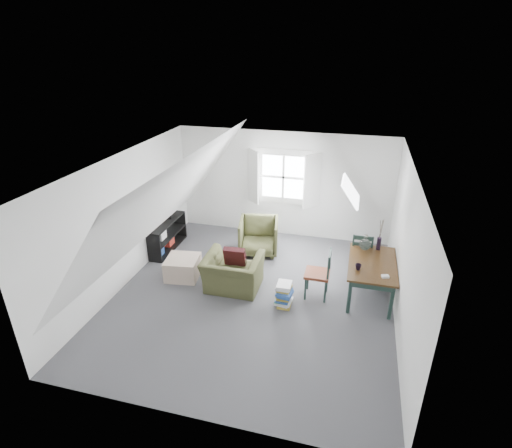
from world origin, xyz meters
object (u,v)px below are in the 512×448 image
(dining_chair_far, at_px, (361,253))
(dining_chair_near, at_px, (319,273))
(armchair_near, at_px, (233,288))
(dining_table, at_px, (372,267))
(magazine_stack, at_px, (284,295))
(media_shelf, at_px, (164,237))
(ottoman, at_px, (183,267))
(armchair_far, at_px, (259,252))

(dining_chair_far, bearing_deg, dining_chair_near, 60.85)
(armchair_near, bearing_deg, dining_table, -171.10)
(magazine_stack, bearing_deg, media_shelf, 155.08)
(ottoman, relative_size, dining_chair_near, 0.66)
(ottoman, bearing_deg, magazine_stack, -11.30)
(armchair_near, relative_size, dining_table, 0.75)
(ottoman, xyz_separation_m, dining_chair_near, (2.69, 0.01, 0.28))
(dining_table, distance_m, magazine_stack, 1.66)
(dining_chair_far, bearing_deg, armchair_near, 33.13)
(dining_table, xyz_separation_m, media_shelf, (-4.47, 0.71, -0.30))
(armchair_far, relative_size, ottoman, 1.38)
(armchair_far, xyz_separation_m, dining_chair_near, (1.48, -1.37, 0.49))
(armchair_near, bearing_deg, dining_chair_far, -153.94)
(armchair_far, xyz_separation_m, media_shelf, (-2.08, -0.41, 0.30))
(armchair_far, distance_m, dining_table, 2.71)
(ottoman, distance_m, magazine_stack, 2.17)
(media_shelf, distance_m, magazine_stack, 3.32)
(ottoman, height_order, dining_chair_near, dining_chair_near)
(armchair_near, relative_size, armchair_far, 1.22)
(dining_chair_near, relative_size, magazine_stack, 2.17)
(dining_table, height_order, magazine_stack, dining_table)
(media_shelf, relative_size, magazine_stack, 3.04)
(ottoman, xyz_separation_m, dining_chair_far, (3.41, 1.00, 0.28))
(armchair_far, relative_size, magazine_stack, 1.98)
(dining_table, relative_size, magazine_stack, 3.22)
(armchair_far, bearing_deg, dining_table, -35.84)
(armchair_far, height_order, dining_chair_far, dining_chair_far)
(ottoman, height_order, media_shelf, media_shelf)
(armchair_far, bearing_deg, dining_chair_near, -53.49)
(armchair_far, height_order, ottoman, ottoman)
(ottoman, distance_m, dining_chair_far, 3.56)
(dining_chair_near, bearing_deg, magazine_stack, -51.46)
(dining_chair_far, xyz_separation_m, media_shelf, (-4.28, -0.03, -0.18))
(ottoman, distance_m, dining_chair_near, 2.70)
(dining_table, bearing_deg, armchair_far, 159.12)
(armchair_near, distance_m, media_shelf, 2.28)
(dining_table, xyz_separation_m, magazine_stack, (-1.46, -0.69, -0.39))
(dining_table, relative_size, media_shelf, 1.06)
(dining_table, distance_m, dining_chair_near, 0.95)
(ottoman, height_order, magazine_stack, magazine_stack)
(armchair_near, distance_m, dining_chair_near, 1.68)
(armchair_near, xyz_separation_m, dining_chair_near, (1.60, 0.15, 0.49))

